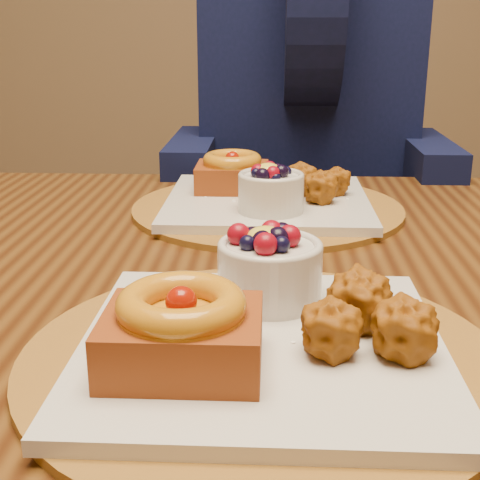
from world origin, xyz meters
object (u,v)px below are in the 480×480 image
Objects in this scene: diner at (308,86)px; chair_far at (296,261)px; place_setting_far at (266,196)px; dining_table at (265,329)px; place_setting_near at (259,329)px.

chair_far is at bearing 91.02° from diner.
chair_far is 0.46m from diner.
diner is (0.08, 0.44, 0.11)m from place_setting_far.
chair_far is at bearing 85.42° from dining_table.
diner reaches higher than place_setting_far.
dining_table is 0.24m from place_setting_far.
place_setting_far is (0.00, 0.43, -0.00)m from place_setting_near.
diner is at bearing 80.03° from place_setting_far.
place_setting_far is 0.46× the size of diner.
place_setting_near is at bearing -97.14° from diner.
dining_table is 1.92× the size of diner.
place_setting_far is at bearing 89.92° from place_setting_near.
diner is at bearing 84.90° from place_setting_near.
place_setting_near is 0.43m from place_setting_far.
diner reaches higher than dining_table.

